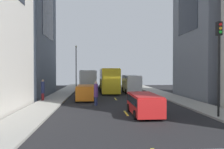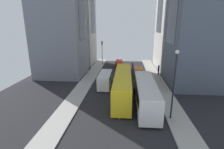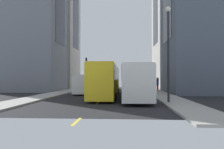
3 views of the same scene
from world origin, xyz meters
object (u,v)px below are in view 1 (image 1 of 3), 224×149
object	(u,v)px
delivery_van_white	(131,83)
pedestrian_waiting_curb	(43,89)
city_bus_white	(89,78)
streetcar_yellow	(108,78)
car_red_0	(144,103)
pedestrian_walking_far	(96,93)
car_orange_1	(86,92)
traffic_light_near_corner	(219,51)

from	to	relation	value
delivery_van_white	pedestrian_waiting_curb	bearing A→B (deg)	-141.95
city_bus_white	streetcar_yellow	xyz separation A→B (m)	(3.19, -3.13, 0.12)
city_bus_white	streetcar_yellow	distance (m)	4.47
streetcar_yellow	delivery_van_white	distance (m)	4.87
car_red_0	pedestrian_walking_far	size ratio (longest dim) A/B	1.96
delivery_van_white	pedestrian_waiting_curb	world-z (taller)	delivery_van_white
car_red_0	pedestrian_walking_far	world-z (taller)	pedestrian_walking_far
car_orange_1	traffic_light_near_corner	world-z (taller)	traffic_light_near_corner
car_orange_1	car_red_0	bearing A→B (deg)	-60.75
city_bus_white	pedestrian_walking_far	distance (m)	18.16
car_orange_1	pedestrian_waiting_curb	distance (m)	4.48
car_orange_1	pedestrian_waiting_curb	bearing A→B (deg)	-172.47
delivery_van_white	car_red_0	size ratio (longest dim) A/B	1.36
pedestrian_walking_far	traffic_light_near_corner	world-z (taller)	traffic_light_near_corner
car_orange_1	delivery_van_white	bearing A→B (deg)	50.99
streetcar_yellow	car_red_0	size ratio (longest dim) A/B	3.34
car_red_0	streetcar_yellow	bearing A→B (deg)	94.17
car_red_0	car_orange_1	world-z (taller)	car_orange_1
delivery_van_white	city_bus_white	bearing A→B (deg)	133.54
car_red_0	delivery_van_white	bearing A→B (deg)	83.71
city_bus_white	pedestrian_waiting_curb	distance (m)	15.84
streetcar_yellow	traffic_light_near_corner	bearing A→B (deg)	-73.84
traffic_light_near_corner	pedestrian_walking_far	bearing A→B (deg)	142.53
streetcar_yellow	pedestrian_waiting_curb	world-z (taller)	streetcar_yellow
pedestrian_walking_far	city_bus_white	bearing A→B (deg)	-169.79
pedestrian_waiting_curb	car_red_0	bearing A→B (deg)	54.55
delivery_van_white	pedestrian_walking_far	bearing A→B (deg)	-114.78
city_bus_white	car_orange_1	bearing A→B (deg)	-89.91
streetcar_yellow	pedestrian_waiting_curb	xyz separation A→B (m)	(-7.60, -12.07, -0.84)
pedestrian_waiting_curb	streetcar_yellow	bearing A→B (deg)	152.57
pedestrian_waiting_curb	city_bus_white	bearing A→B (deg)	168.59
pedestrian_waiting_curb	pedestrian_walking_far	bearing A→B (deg)	67.16
streetcar_yellow	pedestrian_walking_far	world-z (taller)	streetcar_yellow
streetcar_yellow	car_orange_1	bearing A→B (deg)	-105.42
pedestrian_walking_far	traffic_light_near_corner	distance (m)	10.85
car_orange_1	pedestrian_waiting_curb	size ratio (longest dim) A/B	1.86
car_red_0	pedestrian_waiting_curb	bearing A→B (deg)	139.79
city_bus_white	streetcar_yellow	world-z (taller)	streetcar_yellow
pedestrian_waiting_curb	delivery_van_white	bearing A→B (deg)	132.82
pedestrian_waiting_curb	traffic_light_near_corner	world-z (taller)	traffic_light_near_corner
pedestrian_walking_far	traffic_light_near_corner	size ratio (longest dim) A/B	0.36
delivery_van_white	car_orange_1	distance (m)	10.15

